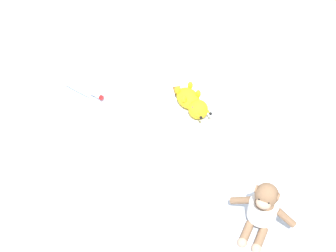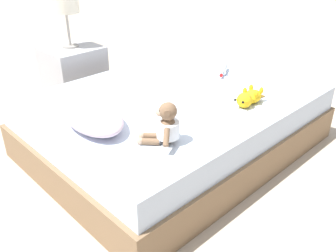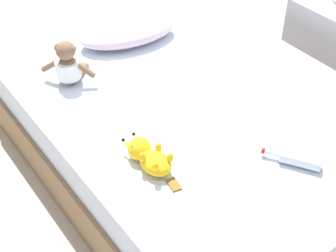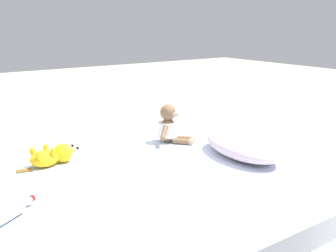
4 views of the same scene
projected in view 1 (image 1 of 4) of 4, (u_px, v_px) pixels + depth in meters
name	position (u px, v px, depth m)	size (l,w,h in m)	color
ground_plane	(129.00, 215.00, 2.49)	(16.00, 16.00, 0.00)	#B7A893
bed	(126.00, 193.00, 2.34)	(1.48, 1.94, 0.42)	#846647
plush_monkey	(263.00, 209.00, 1.91)	(0.26, 0.26, 0.24)	brown
plush_yellow_creature	(192.00, 103.00, 2.41)	(0.12, 0.33, 0.10)	yellow
glass_bottle	(80.00, 87.00, 2.52)	(0.17, 0.23, 0.06)	silver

